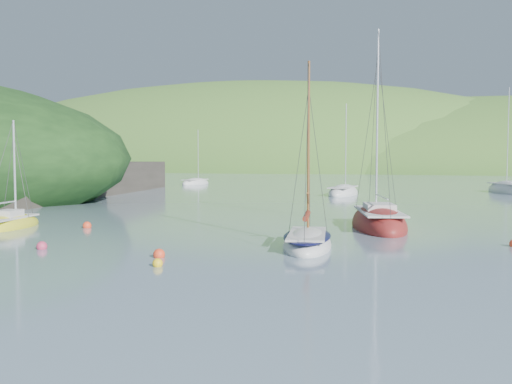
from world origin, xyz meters
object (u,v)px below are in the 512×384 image
(distant_sloop_b, at_px, (511,191))
(distant_sloop_c, at_px, (196,183))
(sloop_red, at_px, (379,224))
(distant_sloop_a, at_px, (343,193))
(daysailer_white, at_px, (307,243))
(sailboat_yellow, at_px, (10,225))

(distant_sloop_b, distance_m, distant_sloop_c, 43.42)
(sloop_red, height_order, distant_sloop_a, sloop_red)
(distant_sloop_c, bearing_deg, daysailer_white, -51.45)
(sloop_red, distance_m, sailboat_yellow, 21.75)
(daysailer_white, height_order, distant_sloop_b, distant_sloop_b)
(daysailer_white, height_order, distant_sloop_a, distant_sloop_a)
(sailboat_yellow, relative_size, distant_sloop_b, 0.53)
(distant_sloop_b, bearing_deg, sloop_red, -127.41)
(daysailer_white, distance_m, distant_sloop_a, 36.51)
(daysailer_white, bearing_deg, distant_sloop_a, 86.38)
(distant_sloop_a, bearing_deg, sailboat_yellow, -107.45)
(sailboat_yellow, bearing_deg, distant_sloop_c, 92.95)
(sailboat_yellow, relative_size, distant_sloop_c, 0.78)
(sailboat_yellow, height_order, distant_sloop_c, distant_sloop_c)
(distant_sloop_b, bearing_deg, daysailer_white, -127.28)
(sloop_red, xyz_separation_m, sailboat_yellow, (-20.50, -7.26, -0.06))
(daysailer_white, distance_m, distant_sloop_b, 47.21)
(distant_sloop_b, bearing_deg, distant_sloop_a, -173.87)
(daysailer_white, relative_size, distant_sloop_a, 0.86)
(distant_sloop_c, bearing_deg, sloop_red, -45.01)
(sloop_red, height_order, distant_sloop_c, sloop_red)
(distant_sloop_a, bearing_deg, sloop_red, -72.04)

